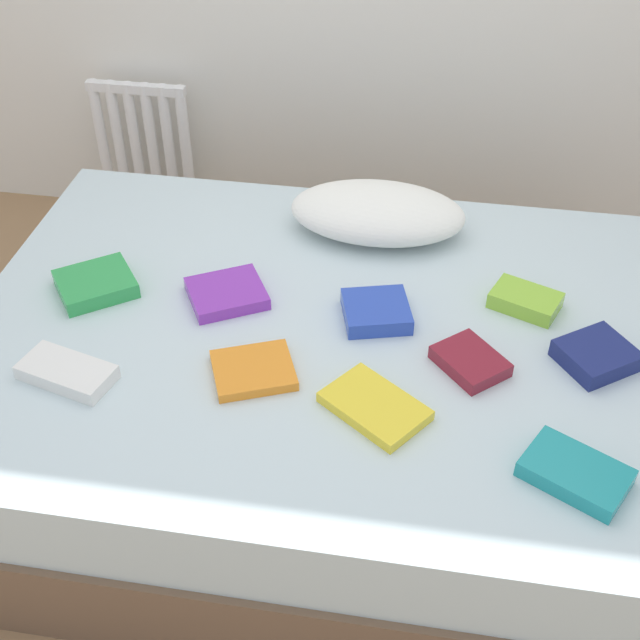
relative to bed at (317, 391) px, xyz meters
The scene contains 14 objects.
ground_plane 0.25m from the bed, ahead, with size 8.00×8.00×0.00m, color #93704C.
bed is the anchor object (origin of this frame).
radiator 1.52m from the bed, 127.69° to the left, with size 0.40×0.04×0.50m.
pillow 0.60m from the bed, 77.55° to the left, with size 0.55×0.33×0.14m, color white.
textbook_purple 0.40m from the bed, 164.20° to the left, with size 0.21×0.19×0.04m, color purple.
textbook_navy 0.80m from the bed, ahead, with size 0.18×0.16×0.05m, color navy.
textbook_yellow 0.45m from the bed, 56.95° to the right, with size 0.25×0.16×0.03m, color yellow.
textbook_white 0.73m from the bed, 152.40° to the right, with size 0.24×0.12×0.04m, color white.
textbook_orange 0.37m from the bed, 120.47° to the right, with size 0.20×0.18×0.03m, color orange.
textbook_maroon 0.51m from the bed, 13.35° to the right, with size 0.18×0.14×0.04m, color maroon.
textbook_green 0.72m from the bed, behind, with size 0.21×0.19×0.05m, color green.
textbook_blue 0.32m from the bed, 20.88° to the left, with size 0.18×0.17×0.05m, color #2847B7.
textbook_teal 0.85m from the bed, 33.53° to the right, with size 0.23×0.15×0.04m, color teal.
textbook_lime 0.66m from the bed, 17.51° to the left, with size 0.19×0.12×0.05m, color #8CC638.
Camera 1 is at (0.30, -1.76, 1.99)m, focal length 46.99 mm.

